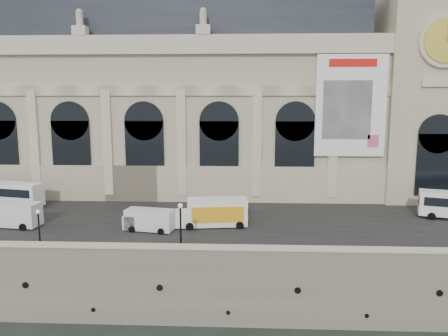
% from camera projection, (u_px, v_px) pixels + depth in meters
% --- Properties ---
extents(ground, '(260.00, 260.00, 0.00)m').
position_uv_depth(ground, '(138.00, 325.00, 38.82)').
color(ground, black).
rests_on(ground, ground).
extents(quay, '(160.00, 70.00, 6.00)m').
position_uv_depth(quay, '(188.00, 201.00, 72.87)').
color(quay, gray).
rests_on(quay, ground).
extents(street, '(160.00, 24.00, 0.06)m').
position_uv_depth(street, '(165.00, 217.00, 51.68)').
color(street, '#2D2D2D').
rests_on(street, quay).
extents(parapet, '(160.00, 1.40, 1.21)m').
position_uv_depth(parapet, '(138.00, 252.00, 38.37)').
color(parapet, gray).
rests_on(parapet, quay).
extents(museum, '(69.00, 18.70, 29.10)m').
position_uv_depth(museum, '(144.00, 100.00, 66.41)').
color(museum, '#B4A78A').
rests_on(museum, quay).
extents(clock_pavilion, '(13.00, 14.72, 36.70)m').
position_uv_depth(clock_pavilion, '(420.00, 73.00, 61.17)').
color(clock_pavilion, '#B4A78A').
rests_on(clock_pavilion, quay).
extents(bus_left, '(11.42, 4.55, 3.30)m').
position_uv_depth(bus_left, '(2.00, 193.00, 56.36)').
color(bus_left, white).
rests_on(bus_left, quay).
extents(van_b, '(6.32, 3.03, 2.72)m').
position_uv_depth(van_b, '(10.00, 215.00, 47.70)').
color(van_b, white).
rests_on(van_b, quay).
extents(van_c, '(5.54, 2.92, 2.35)m').
position_uv_depth(van_c, '(147.00, 220.00, 46.33)').
color(van_c, silver).
rests_on(van_c, quay).
extents(box_truck, '(8.03, 3.58, 3.13)m').
position_uv_depth(box_truck, '(213.00, 213.00, 47.79)').
color(box_truck, white).
rests_on(box_truck, quay).
extents(lamp_left, '(0.41, 0.41, 4.04)m').
position_uv_depth(lamp_left, '(39.00, 231.00, 39.68)').
color(lamp_left, black).
rests_on(lamp_left, quay).
extents(lamp_right, '(0.46, 0.46, 4.52)m').
position_uv_depth(lamp_right, '(181.00, 227.00, 40.04)').
color(lamp_right, black).
rests_on(lamp_right, quay).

